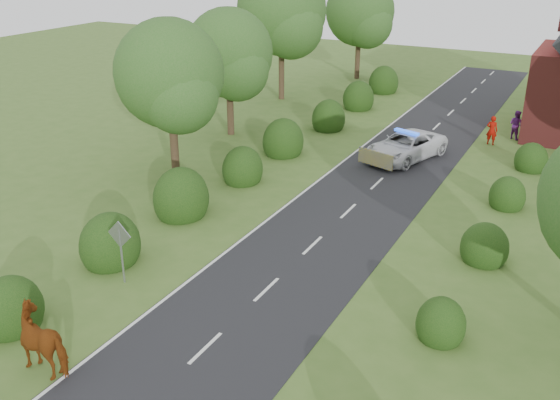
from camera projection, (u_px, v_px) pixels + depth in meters
The scene contains 14 objects.
ground at pixel (205, 349), 19.69m from camera, with size 120.00×120.00×0.00m, color #426324.
road at pixel (370, 190), 31.89m from camera, with size 6.00×70.00×0.02m, color black.
road_markings at pixel (325, 198), 30.89m from camera, with size 4.96×70.00×0.01m.
hedgerow_left at pixel (227, 176), 31.71m from camera, with size 2.75×50.41×3.00m.
hedgerow_right at pixel (490, 236), 25.77m from camera, with size 2.10×45.78×2.10m.
tree_left_a at pixel (172, 79), 31.43m from camera, with size 5.74×5.60×8.38m.
tree_left_b at pixel (231, 57), 38.70m from camera, with size 5.74×5.60×8.07m.
tree_left_c at pixel (284, 14), 46.85m from camera, with size 6.97×6.80×10.22m.
tree_left_d at pixel (362, 15), 54.30m from camera, with size 6.15×6.00×8.89m.
road_sign at pixel (120, 243), 22.81m from camera, with size 1.06×0.08×2.53m.
cow at pixel (48, 343), 18.57m from camera, with size 1.25×2.37×1.68m, color #5A2A0B.
police_van at pixel (405, 146), 36.05m from camera, with size 4.16×6.13×1.70m.
pedestrian_red at pixel (492, 130), 38.51m from camera, with size 0.67×0.44×1.82m, color #980E05.
pedestrian_purple at pixel (516, 125), 39.60m from camera, with size 0.90×0.70×1.85m, color #67227B.
Camera 1 is at (9.67, -13.29, 12.04)m, focal length 40.00 mm.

